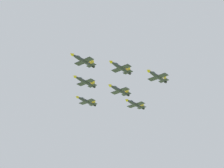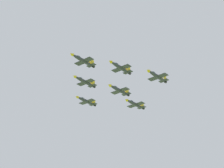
% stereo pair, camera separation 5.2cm
% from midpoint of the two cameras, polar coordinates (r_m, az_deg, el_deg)
% --- Properties ---
extents(jet_lead, '(16.77, 10.25, 3.52)m').
position_cam_midpoint_polar(jet_lead, '(178.82, -4.46, 3.61)').
color(jet_lead, '#2D3338').
extents(jet_left_wingman, '(16.80, 10.26, 3.53)m').
position_cam_midpoint_polar(jet_left_wingman, '(180.11, 1.30, 2.54)').
color(jet_left_wingman, '#2D3338').
extents(jet_right_wingman, '(16.91, 10.31, 3.55)m').
position_cam_midpoint_polar(jet_right_wingman, '(193.84, -4.19, 0.37)').
color(jet_right_wingman, '#2D3338').
extents(jet_left_outer, '(16.99, 10.40, 3.57)m').
position_cam_midpoint_polar(jet_left_outer, '(182.76, 6.93, 1.19)').
color(jet_left_outer, '#2D3338').
extents(jet_right_outer, '(16.51, 10.08, 3.47)m').
position_cam_midpoint_polar(jet_right_outer, '(209.04, -3.97, -2.62)').
color(jet_right_outer, '#2D3338').
extents(jet_slot_rear, '(17.22, 10.56, 3.62)m').
position_cam_midpoint_polar(jet_slot_rear, '(194.75, 1.12, -0.94)').
color(jet_slot_rear, '#2D3338').
extents(jet_trailing, '(16.91, 10.38, 3.55)m').
position_cam_midpoint_polar(jet_trailing, '(203.50, 3.57, -3.10)').
color(jet_trailing, '#2D3338').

